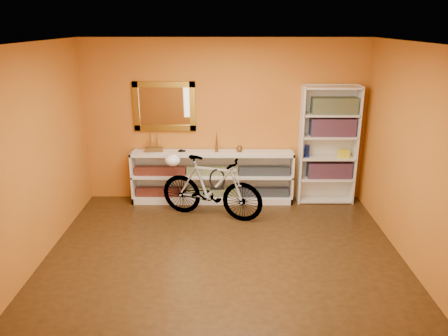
{
  "coord_description": "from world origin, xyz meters",
  "views": [
    {
      "loc": [
        0.04,
        -4.88,
        2.82
      ],
      "look_at": [
        0.0,
        0.7,
        0.95
      ],
      "focal_mm": 35.11,
      "sensor_mm": 36.0,
      "label": 1
    }
  ],
  "objects_px": {
    "bicycle": "(211,187)",
    "console_unit": "(212,177)",
    "helmet": "(173,160)",
    "bookcase": "(328,146)"
  },
  "relations": [
    {
      "from": "console_unit",
      "to": "bookcase",
      "type": "distance_m",
      "value": 1.92
    },
    {
      "from": "bookcase",
      "to": "console_unit",
      "type": "bearing_deg",
      "value": -179.22
    },
    {
      "from": "bookcase",
      "to": "helmet",
      "type": "xyz_separation_m",
      "value": [
        -2.43,
        -0.44,
        -0.11
      ]
    },
    {
      "from": "bookcase",
      "to": "bicycle",
      "type": "height_order",
      "value": "bookcase"
    },
    {
      "from": "bookcase",
      "to": "helmet",
      "type": "height_order",
      "value": "bookcase"
    },
    {
      "from": "helmet",
      "to": "bookcase",
      "type": "bearing_deg",
      "value": 10.36
    },
    {
      "from": "console_unit",
      "to": "bicycle",
      "type": "height_order",
      "value": "bicycle"
    },
    {
      "from": "console_unit",
      "to": "bicycle",
      "type": "relative_size",
      "value": 1.61
    },
    {
      "from": "helmet",
      "to": "console_unit",
      "type": "bearing_deg",
      "value": 35.66
    },
    {
      "from": "bicycle",
      "to": "console_unit",
      "type": "bearing_deg",
      "value": 18.63
    }
  ]
}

